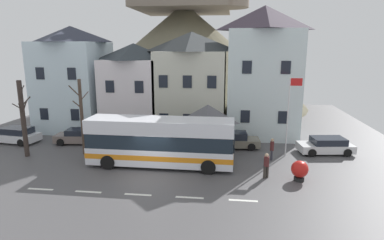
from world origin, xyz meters
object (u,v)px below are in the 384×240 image
at_px(pedestrian_00, 266,165).
at_px(transit_bus, 161,142).
at_px(hilltop_castle, 185,50).
at_px(pedestrian_01, 272,148).
at_px(public_bench, 185,138).
at_px(flagpole, 289,111).
at_px(bus_shelter, 208,114).
at_px(parked_car_00, 80,136).
at_px(townhouse_02, 191,83).
at_px(townhouse_03, 263,72).
at_px(bare_tree_00, 23,118).
at_px(townhouse_00, 74,78).
at_px(harbour_buoy, 300,170).
at_px(parked_car_02, 16,135).
at_px(parked_car_03, 326,145).
at_px(parked_car_01, 233,140).
at_px(townhouse_01, 135,88).
at_px(bare_tree_02, 82,116).

bearing_deg(pedestrian_00, transit_bus, 169.50).
height_order(hilltop_castle, pedestrian_01, hilltop_castle).
xyz_separation_m(public_bench, flagpole, (8.38, -2.47, 3.13)).
distance_m(hilltop_castle, bus_shelter, 23.95).
distance_m(parked_car_00, pedestrian_01, 16.48).
distance_m(hilltop_castle, pedestrian_00, 30.20).
bearing_deg(public_bench, townhouse_02, 88.49).
bearing_deg(townhouse_03, bare_tree_00, -153.89).
bearing_deg(parked_car_00, townhouse_00, -67.35).
distance_m(townhouse_02, harbour_buoy, 14.53).
bearing_deg(parked_car_02, pedestrian_00, 173.45).
distance_m(townhouse_00, parked_car_03, 24.81).
bearing_deg(harbour_buoy, parked_car_03, 61.71).
relative_size(pedestrian_01, public_bench, 1.09).
bearing_deg(parked_car_01, parked_car_02, 178.57).
bearing_deg(pedestrian_01, parked_car_01, 136.19).
distance_m(parked_car_02, harbour_buoy, 24.04).
xyz_separation_m(parked_car_03, pedestrian_00, (-5.26, -5.73, 0.27)).
bearing_deg(townhouse_00, parked_car_03, -13.43).
distance_m(townhouse_00, parked_car_01, 17.67).
bearing_deg(townhouse_03, pedestrian_00, -92.57).
height_order(public_bench, bare_tree_00, bare_tree_00).
xyz_separation_m(townhouse_01, flagpole, (14.02, -6.55, -0.74)).
relative_size(townhouse_03, parked_car_02, 2.78).
relative_size(townhouse_01, townhouse_03, 0.72).
height_order(townhouse_00, flagpole, townhouse_00).
bearing_deg(townhouse_03, parked_car_03, -49.25).
xyz_separation_m(townhouse_02, parked_car_02, (-15.07, -5.50, -4.20)).
height_order(hilltop_castle, bare_tree_00, hilltop_castle).
height_order(townhouse_03, parked_car_02, townhouse_03).
relative_size(transit_bus, bare_tree_02, 1.74).
xyz_separation_m(townhouse_02, flagpole, (8.28, -6.30, -1.27)).
xyz_separation_m(townhouse_00, transit_bus, (11.23, -10.05, -3.46)).
height_order(public_bench, harbour_buoy, harbour_buoy).
xyz_separation_m(parked_car_00, pedestrian_01, (16.30, -2.43, 0.33)).
bearing_deg(bus_shelter, parked_car_02, 178.29).
bearing_deg(townhouse_01, hilltop_castle, 81.00).
xyz_separation_m(townhouse_03, pedestrian_01, (0.25, -7.73, -5.05)).
height_order(parked_car_00, bare_tree_02, bare_tree_02).
relative_size(pedestrian_00, flagpole, 0.27).
distance_m(parked_car_02, flagpole, 23.54).
height_order(townhouse_03, flagpole, townhouse_03).
distance_m(parked_car_02, pedestrian_01, 22.15).
height_order(hilltop_castle, parked_car_02, hilltop_castle).
distance_m(townhouse_02, parked_car_03, 13.33).
relative_size(pedestrian_00, public_bench, 1.09).
bearing_deg(pedestrian_01, townhouse_01, 148.87).
bearing_deg(bare_tree_02, pedestrian_00, -12.81).
relative_size(hilltop_castle, bus_shelter, 9.19).
height_order(townhouse_03, parked_car_00, townhouse_03).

